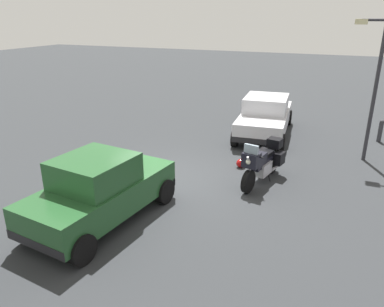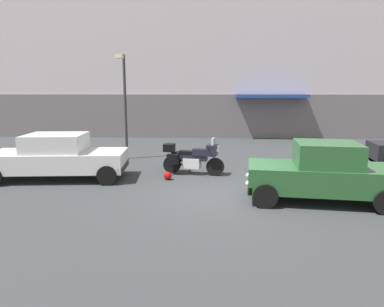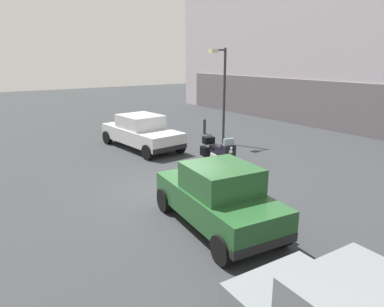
{
  "view_description": "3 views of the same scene",
  "coord_description": "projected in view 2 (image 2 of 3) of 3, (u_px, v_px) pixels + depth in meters",
  "views": [
    {
      "loc": [
        8.87,
        4.56,
        4.6
      ],
      "look_at": [
        -0.01,
        0.75,
        0.96
      ],
      "focal_mm": 34.7,
      "sensor_mm": 36.0,
      "label": 1
    },
    {
      "loc": [
        -0.35,
        -9.58,
        2.96
      ],
      "look_at": [
        -0.92,
        0.88,
        1.06
      ],
      "focal_mm": 31.89,
      "sensor_mm": 36.0,
      "label": 2
    },
    {
      "loc": [
        8.8,
        -5.42,
        4.09
      ],
      "look_at": [
        -0.78,
        1.15,
        0.88
      ],
      "focal_mm": 32.54,
      "sensor_mm": 36.0,
      "label": 3
    }
  ],
  "objects": [
    {
      "name": "car_hatchback_near",
      "position": [
        321.0,
        173.0,
        9.22
      ],
      "size": [
        4.0,
        2.16,
        1.64
      ],
      "rotation": [
        0.0,
        0.0,
        3.03
      ],
      "color": "#235128",
      "rests_on": "ground"
    },
    {
      "name": "building_facade_rear",
      "position": [
        217.0,
        57.0,
        22.4
      ],
      "size": [
        36.59,
        3.4,
        10.47
      ],
      "color": "#B2A8B2",
      "rests_on": "ground"
    },
    {
      "name": "bollard_curbside",
      "position": [
        81.0,
        146.0,
        15.9
      ],
      "size": [
        0.16,
        0.16,
        0.87
      ],
      "color": "#333338",
      "rests_on": "ground"
    },
    {
      "name": "helmet",
      "position": [
        168.0,
        176.0,
        11.63
      ],
      "size": [
        0.28,
        0.28,
        0.28
      ],
      "primitive_type": "sphere",
      "color": "#990C0C",
      "rests_on": "ground"
    },
    {
      "name": "streetlamp_curbside",
      "position": [
        124.0,
        96.0,
        14.68
      ],
      "size": [
        0.28,
        0.94,
        4.54
      ],
      "color": "#2D2D33",
      "rests_on": "ground"
    },
    {
      "name": "car_sedan_far",
      "position": [
        58.0,
        157.0,
        11.61
      ],
      "size": [
        4.69,
        2.3,
        1.56
      ],
      "rotation": [
        0.0,
        0.0,
        3.24
      ],
      "color": "silver",
      "rests_on": "ground"
    },
    {
      "name": "motorcycle",
      "position": [
        192.0,
        157.0,
        12.33
      ],
      "size": [
        2.24,
        0.97,
        1.36
      ],
      "rotation": [
        0.0,
        0.0,
        -0.2
      ],
      "color": "black",
      "rests_on": "ground"
    },
    {
      "name": "ground_plane",
      "position": [
        222.0,
        195.0,
        9.92
      ],
      "size": [
        80.0,
        80.0,
        0.0
      ],
      "primitive_type": "plane",
      "color": "#2D3033"
    }
  ]
}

